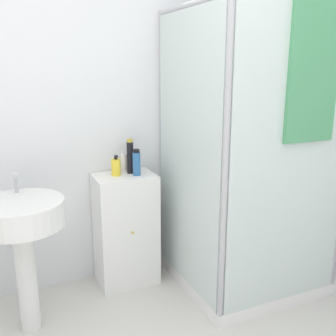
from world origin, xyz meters
TOP-DOWN VIEW (x-y plane):
  - wall_back at (0.00, 1.70)m, footprint 6.40×0.06m
  - shower_enclosure at (1.14, 1.10)m, footprint 0.96×0.99m
  - vanity_cabinet at (0.38, 1.51)m, footprint 0.43×0.33m
  - sink at (-0.35, 1.21)m, footprint 0.51×0.51m
  - soap_dispenser at (0.32, 1.52)m, footprint 0.07×0.07m
  - shampoo_bottle_tall_black at (0.44, 1.54)m, footprint 0.05×0.05m
  - shampoo_bottle_blue at (0.46, 1.47)m, footprint 0.05×0.05m
  - lotion_bottle_white at (0.40, 1.59)m, footprint 0.05×0.05m

SIDE VIEW (x-z plane):
  - vanity_cabinet at x=0.38m, z-range 0.00..0.84m
  - shower_enclosure at x=1.14m, z-range -0.46..1.52m
  - sink at x=-0.35m, z-range 0.19..1.17m
  - soap_dispenser at x=0.32m, z-range 0.83..0.98m
  - lotion_bottle_white at x=0.40m, z-range 0.83..1.00m
  - shampoo_bottle_blue at x=0.46m, z-range 0.84..1.03m
  - shampoo_bottle_tall_black at x=0.44m, z-range 0.84..1.09m
  - wall_back at x=0.00m, z-range 0.00..2.50m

